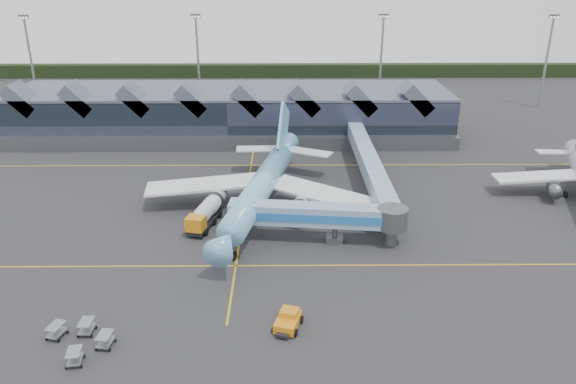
{
  "coord_description": "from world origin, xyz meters",
  "views": [
    {
      "loc": [
        5.84,
        -67.63,
        34.61
      ],
      "look_at": [
        6.47,
        3.36,
        5.0
      ],
      "focal_mm": 35.0,
      "sensor_mm": 36.0,
      "label": 1
    }
  ],
  "objects_px": {
    "main_airliner": "(262,185)",
    "fuel_truck": "(205,213)",
    "pushback_tug": "(288,321)",
    "jet_bridge": "(328,216)"
  },
  "relations": [
    {
      "from": "main_airliner",
      "to": "fuel_truck",
      "type": "xyz_separation_m",
      "value": [
        -7.84,
        -5.13,
        -2.12
      ]
    },
    {
      "from": "fuel_truck",
      "to": "pushback_tug",
      "type": "bearing_deg",
      "value": -51.88
    },
    {
      "from": "main_airliner",
      "to": "pushback_tug",
      "type": "distance_m",
      "value": 29.37
    },
    {
      "from": "jet_bridge",
      "to": "fuel_truck",
      "type": "xyz_separation_m",
      "value": [
        -16.68,
        5.24,
        -1.88
      ]
    },
    {
      "from": "fuel_truck",
      "to": "pushback_tug",
      "type": "xyz_separation_m",
      "value": [
        11.35,
        -23.86,
        -1.01
      ]
    },
    {
      "from": "main_airliner",
      "to": "fuel_truck",
      "type": "distance_m",
      "value": 9.61
    },
    {
      "from": "main_airliner",
      "to": "fuel_truck",
      "type": "relative_size",
      "value": 4.3
    },
    {
      "from": "main_airliner",
      "to": "pushback_tug",
      "type": "xyz_separation_m",
      "value": [
        3.51,
        -28.99,
        -3.13
      ]
    },
    {
      "from": "fuel_truck",
      "to": "main_airliner",
      "type": "bearing_deg",
      "value": 45.89
    },
    {
      "from": "jet_bridge",
      "to": "fuel_truck",
      "type": "distance_m",
      "value": 17.59
    }
  ]
}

